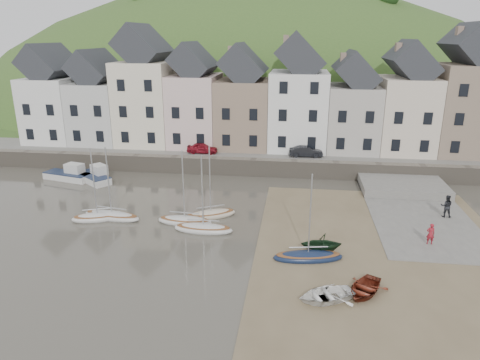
# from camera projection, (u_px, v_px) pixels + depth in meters

# --- Properties ---
(ground) EXTENTS (160.00, 160.00, 0.00)m
(ground) POSITION_uv_depth(u_px,v_px,m) (229.00, 245.00, 31.98)
(ground) COLOR #474237
(ground) RESTS_ON ground
(quay_land) EXTENTS (90.00, 30.00, 1.50)m
(quay_land) POSITION_uv_depth(u_px,v_px,m) (264.00, 138.00, 61.88)
(quay_land) COLOR #3C5D25
(quay_land) RESTS_ON ground
(quay_street) EXTENTS (70.00, 7.00, 0.10)m
(quay_street) POSITION_uv_depth(u_px,v_px,m) (257.00, 153.00, 50.80)
(quay_street) COLOR slate
(quay_street) RESTS_ON quay_land
(seawall) EXTENTS (70.00, 1.20, 1.80)m
(seawall) POSITION_uv_depth(u_px,v_px,m) (253.00, 167.00, 47.71)
(seawall) COLOR slate
(seawall) RESTS_ON ground
(beach) EXTENTS (18.00, 26.00, 0.06)m
(beach) POSITION_uv_depth(u_px,v_px,m) (385.00, 254.00, 30.59)
(beach) COLOR brown
(beach) RESTS_ON ground
(slipway) EXTENTS (8.00, 18.00, 0.12)m
(slipway) POSITION_uv_depth(u_px,v_px,m) (417.00, 213.00, 37.62)
(slipway) COLOR slate
(slipway) RESTS_ON ground
(hillside) EXTENTS (134.40, 84.00, 84.00)m
(hillside) POSITION_uv_depth(u_px,v_px,m) (250.00, 194.00, 94.72)
(hillside) COLOR #3C5D25
(hillside) RESTS_ON ground
(townhouse_terrace) EXTENTS (61.05, 8.00, 13.93)m
(townhouse_terrace) POSITION_uv_depth(u_px,v_px,m) (275.00, 99.00, 52.08)
(townhouse_terrace) COLOR white
(townhouse_terrace) RESTS_ON quay_land
(sailboat_0) EXTENTS (5.24, 2.30, 6.32)m
(sailboat_0) POSITION_uv_depth(u_px,v_px,m) (112.00, 215.00, 36.50)
(sailboat_0) COLOR silver
(sailboat_0) RESTS_ON ground
(sailboat_1) EXTENTS (4.37, 2.86, 6.32)m
(sailboat_1) POSITION_uv_depth(u_px,v_px,m) (98.00, 217.00, 36.22)
(sailboat_1) COLOR silver
(sailboat_1) RESTS_ON ground
(sailboat_2) EXTENTS (4.53, 3.33, 6.32)m
(sailboat_2) POSITION_uv_depth(u_px,v_px,m) (211.00, 214.00, 36.76)
(sailboat_2) COLOR beige
(sailboat_2) RESTS_ON ground
(sailboat_3) EXTENTS (4.54, 1.72, 6.32)m
(sailboat_3) POSITION_uv_depth(u_px,v_px,m) (185.00, 221.00, 35.50)
(sailboat_3) COLOR silver
(sailboat_3) RESTS_ON ground
(sailboat_4) EXTENTS (4.66, 1.62, 6.32)m
(sailboat_4) POSITION_uv_depth(u_px,v_px,m) (203.00, 228.00, 34.07)
(sailboat_4) COLOR silver
(sailboat_4) RESTS_ON ground
(sailboat_5) EXTENTS (4.94, 2.31, 6.32)m
(sailboat_5) POSITION_uv_depth(u_px,v_px,m) (308.00, 256.00, 29.74)
(sailboat_5) COLOR #13203D
(sailboat_5) RESTS_ON ground
(motorboat_0) EXTENTS (5.44, 2.93, 1.70)m
(motorboat_0) POSITION_uv_depth(u_px,v_px,m) (69.00, 174.00, 46.31)
(motorboat_0) COLOR silver
(motorboat_0) RESTS_ON ground
(motorboat_2) EXTENTS (4.83, 4.24, 1.70)m
(motorboat_2) POSITION_uv_depth(u_px,v_px,m) (94.00, 176.00, 45.72)
(motorboat_2) COLOR silver
(motorboat_2) RESTS_ON ground
(rowboat_white) EXTENTS (3.99, 3.52, 0.69)m
(rowboat_white) POSITION_uv_depth(u_px,v_px,m) (326.00, 295.00, 25.08)
(rowboat_white) COLOR white
(rowboat_white) RESTS_ON beach
(rowboat_green) EXTENTS (3.02, 2.68, 1.46)m
(rowboat_green) POSITION_uv_depth(u_px,v_px,m) (321.00, 243.00, 30.43)
(rowboat_green) COLOR #16321B
(rowboat_green) RESTS_ON beach
(rowboat_red) EXTENTS (3.45, 3.81, 0.65)m
(rowboat_red) POSITION_uv_depth(u_px,v_px,m) (364.00, 288.00, 25.76)
(rowboat_red) COLOR maroon
(rowboat_red) RESTS_ON beach
(person_red) EXTENTS (0.58, 0.39, 1.59)m
(person_red) POSITION_uv_depth(u_px,v_px,m) (431.00, 234.00, 31.60)
(person_red) COLOR maroon
(person_red) RESTS_ON slipway
(person_dark) EXTENTS (1.04, 0.88, 1.90)m
(person_dark) POSITION_uv_depth(u_px,v_px,m) (446.00, 206.00, 36.33)
(person_dark) COLOR black
(person_dark) RESTS_ON slipway
(car_left) EXTENTS (3.49, 1.44, 1.18)m
(car_left) POSITION_uv_depth(u_px,v_px,m) (202.00, 148.00, 50.43)
(car_left) COLOR maroon
(car_left) RESTS_ON quay_street
(car_right) EXTENTS (3.74, 1.48, 1.21)m
(car_right) POSITION_uv_depth(u_px,v_px,m) (306.00, 151.00, 48.95)
(car_right) COLOR black
(car_right) RESTS_ON quay_street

